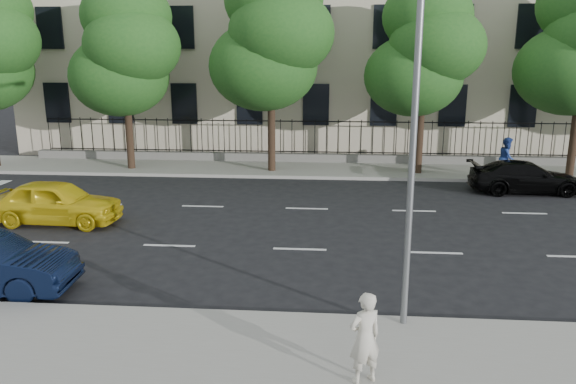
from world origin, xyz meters
name	(u,v)px	position (x,y,z in m)	size (l,w,h in m)	color
ground	(294,282)	(0.00, 0.00, 0.00)	(120.00, 120.00, 0.00)	black
near_sidewalk	(279,363)	(0.00, -4.00, 0.07)	(60.00, 4.00, 0.15)	gray
far_sidewalk	(313,169)	(0.00, 14.00, 0.07)	(60.00, 4.00, 0.15)	gray
lane_markings	(304,226)	(0.00, 4.75, 0.01)	(49.60, 4.62, 0.01)	silver
iron_fence	(315,152)	(0.00, 15.70, 0.65)	(30.00, 0.50, 2.20)	slate
street_light	(413,83)	(2.50, -1.77, 5.15)	(0.25, 3.32, 8.05)	slate
tree_b	(126,50)	(-8.96, 13.36, 5.84)	(5.53, 5.12, 8.97)	#382619
tree_c	(272,37)	(-1.96, 13.36, 6.41)	(5.89, 5.50, 9.80)	#382619
tree_d	(425,50)	(5.04, 13.36, 5.84)	(5.34, 4.94, 8.84)	#382619
yellow_taxi	(56,202)	(-8.51, 4.48, 0.75)	(1.78, 4.43, 1.51)	yellow
black_sedan	(525,177)	(9.00, 10.23, 0.67)	(1.87, 4.59, 1.33)	black
woman_near	(365,338)	(1.54, -4.58, 0.99)	(0.61, 0.40, 1.68)	beige
pedestrian_far	(507,158)	(8.85, 12.40, 1.08)	(0.90, 0.70, 1.86)	navy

